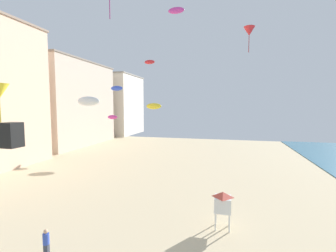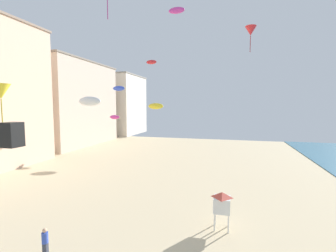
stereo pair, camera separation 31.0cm
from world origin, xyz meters
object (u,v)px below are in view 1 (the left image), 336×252
Objects in this scene: kite_red_delta at (249,31)px; kite_yellow_parafoil at (154,106)px; kite_magenta_parafoil_2 at (113,117)px; lifeguard_stand at (223,202)px; kite_magenta_parafoil at (176,10)px; kite_red_parafoil at (150,62)px; kite_blue_parafoil at (117,88)px; kite_black_box at (11,135)px; kite_flyer at (46,242)px; kite_white_parafoil at (88,101)px.

kite_yellow_parafoil is at bearing 143.37° from kite_red_delta.
kite_magenta_parafoil_2 is at bearing -161.46° from kite_yellow_parafoil.
kite_magenta_parafoil is at bearing 129.23° from lifeguard_stand.
kite_magenta_parafoil_2 is at bearing 173.84° from kite_red_parafoil.
kite_yellow_parafoil is 6.89m from kite_blue_parafoil.
kite_yellow_parafoil is at bearing 114.31° from kite_magenta_parafoil.
kite_red_delta is at bearing 45.33° from kite_black_box.
kite_flyer is at bearing -71.72° from kite_blue_parafoil.
kite_white_parafoil is (3.81, -14.28, -2.45)m from kite_blue_parafoil.
kite_red_delta is (14.38, -10.69, 8.15)m from kite_yellow_parafoil.
kite_red_delta is (11.58, 17.58, 15.56)m from kite_flyer.
kite_blue_parafoil is at bearing -10.36° from kite_flyer.
kite_red_parafoil reaches higher than kite_magenta_parafoil_2.
kite_blue_parafoil is at bearing 156.93° from kite_red_delta.
lifeguard_stand is 17.08m from kite_magenta_parafoil.
kite_blue_parafoil is 7.33m from kite_red_parafoil.
kite_black_box is at bearing -134.67° from kite_red_delta.
kite_magenta_parafoil_2 is at bearing 158.08° from kite_red_delta.
lifeguard_stand is at bearing -61.92° from kite_yellow_parafoil.
kite_blue_parafoil is at bearing 133.24° from lifeguard_stand.
kite_flyer is 1.01× the size of kite_black_box.
kite_red_parafoil is (-7.19, 13.58, -1.92)m from kite_magenta_parafoil.
kite_flyer is 0.77× the size of kite_blue_parafoil.
kite_flyer is at bearing -24.60° from kite_black_box.
kite_magenta_parafoil_2 is (-14.12, 14.33, -10.66)m from kite_magenta_parafoil.
kite_magenta_parafoil reaches higher than kite_red_delta.
lifeguard_stand is 14.56m from kite_black_box.
kite_flyer is 0.60× the size of kite_red_delta.
kite_black_box is at bearing 36.76° from kite_flyer.
lifeguard_stand is 26.46m from kite_yellow_parafoil.
kite_blue_parafoil reaches higher than kite_white_parafoil.
kite_red_parafoil is (-11.79, 19.66, 13.36)m from lifeguard_stand.
kite_magenta_parafoil_2 is at bearing 102.69° from kite_black_box.
kite_red_delta is at bearing -36.63° from kite_yellow_parafoil.
kite_white_parafoil is (-0.86, 10.09, 2.38)m from kite_black_box.
kite_magenta_parafoil is 20.18m from kite_yellow_parafoil.
kite_red_parafoil reaches higher than lifeguard_stand.
kite_magenta_parafoil_2 is (-6.93, 0.75, -8.73)m from kite_red_parafoil.
kite_flyer is 0.64× the size of kite_white_parafoil.
kite_blue_parafoil is 14.98m from kite_white_parafoil.
kite_magenta_parafoil reaches higher than kite_flyer.
kite_magenta_parafoil is at bearing 48.74° from kite_black_box.
kite_white_parafoil is 18.97m from kite_red_delta.
kite_yellow_parafoil is (-7.48, 16.56, -8.80)m from kite_magenta_parafoil.
kite_magenta_parafoil is (8.67, 9.89, 10.65)m from kite_black_box.
lifeguard_stand is at bearing -48.91° from kite_blue_parafoil.
kite_red_delta is at bearing -23.07° from kite_blue_parafoil.
kite_black_box is 0.77× the size of kite_blue_parafoil.
kite_black_box is (-13.27, -3.80, 4.63)m from lifeguard_stand.
kite_blue_parafoil is (-17.94, 20.57, 9.46)m from lifeguard_stand.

